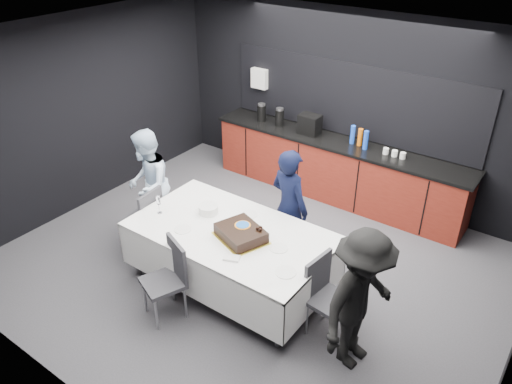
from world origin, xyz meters
TOP-DOWN VIEW (x-y plane):
  - ground at (0.00, 0.00)m, footprint 6.00×6.00m
  - room_shell at (0.00, 0.00)m, footprint 6.04×5.04m
  - kitchenette at (-0.02, 2.22)m, footprint 4.10×0.64m
  - party_table at (0.00, -0.40)m, footprint 2.32×1.32m
  - cake_assembly at (0.20, -0.46)m, footprint 0.68×0.62m
  - plate_stack at (-0.44, -0.26)m, footprint 0.24×0.24m
  - loose_plate_near at (-0.45, -0.71)m, footprint 0.20×0.20m
  - loose_plate_right_a at (0.64, -0.37)m, footprint 0.20×0.20m
  - loose_plate_right_b at (0.92, -0.67)m, footprint 0.22×0.22m
  - loose_plate_far at (-0.02, -0.01)m, footprint 0.20×0.20m
  - fork_pile at (0.34, -0.81)m, footprint 0.19×0.16m
  - champagne_flute at (-0.93, -0.61)m, footprint 0.06×0.06m
  - chair_left at (-1.30, -0.51)m, footprint 0.46×0.46m
  - chair_right at (1.27, -0.43)m, footprint 0.47×0.47m
  - chair_near at (-0.24, -1.17)m, footprint 0.55×0.55m
  - person_center at (0.27, 0.43)m, footprint 0.63×0.48m
  - person_left at (-1.58, -0.18)m, footprint 0.90×0.94m
  - person_right at (1.72, -0.60)m, footprint 0.72×1.07m

SIDE VIEW (x-z plane):
  - ground at x=0.00m, z-range 0.00..0.00m
  - chair_left at x=-1.30m, z-range 0.07..1.00m
  - chair_right at x=1.27m, z-range 0.07..1.00m
  - chair_near at x=-0.24m, z-range 0.07..1.00m
  - kitchenette at x=-0.02m, z-range -0.48..1.57m
  - party_table at x=0.00m, z-range 0.25..1.03m
  - person_left at x=-1.58m, z-range 0.00..1.53m
  - person_right at x=1.72m, z-range 0.00..1.54m
  - person_center at x=0.27m, z-range 0.00..1.55m
  - loose_plate_near at x=-0.45m, z-range 0.78..0.79m
  - loose_plate_right_a at x=0.64m, z-range 0.78..0.79m
  - loose_plate_right_b at x=0.92m, z-range 0.78..0.79m
  - loose_plate_far at x=-0.02m, z-range 0.78..0.79m
  - fork_pile at x=0.34m, z-range 0.78..0.81m
  - plate_stack at x=-0.44m, z-range 0.78..0.88m
  - cake_assembly at x=0.20m, z-range 0.76..0.93m
  - champagne_flute at x=-0.93m, z-range 0.83..1.05m
  - room_shell at x=0.00m, z-range 0.45..3.27m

